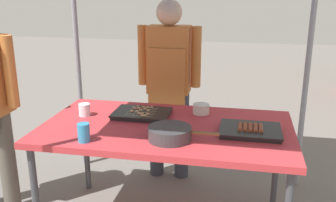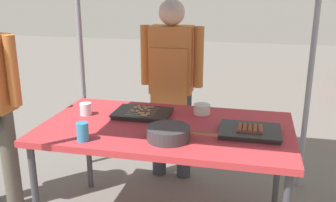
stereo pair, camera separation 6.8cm
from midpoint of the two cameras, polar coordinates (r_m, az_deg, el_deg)
The scene contains 8 objects.
stall_table at distance 2.48m, azimuth -1.01°, elevation -4.81°, with size 1.60×0.90×0.75m.
tray_grilled_sausages at distance 2.38m, azimuth 11.33°, elevation -4.29°, with size 0.37×0.29×0.05m.
tray_meat_skewers at distance 2.64m, azimuth -4.65°, elevation -1.88°, with size 0.38×0.28×0.04m.
cooking_wok at distance 2.23m, azimuth -0.55°, elevation -4.76°, with size 0.42×0.26×0.08m.
condiment_bowl at distance 2.68m, azimuth 4.22°, elevation -1.18°, with size 0.11×0.11×0.07m, color silver.
drink_cup_near_edge at distance 2.26m, azimuth -13.30°, elevation -4.61°, with size 0.07×0.07×0.11m, color #338CBF.
drink_cup_by_wok at distance 2.70m, azimuth -13.02°, elevation -1.28°, with size 0.08×0.08×0.08m, color white.
vendor_woman at distance 3.15m, azimuth -0.47°, elevation 3.55°, with size 0.52×0.22×1.51m.
Camera 1 is at (0.46, -2.26, 1.62)m, focal length 40.96 mm.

